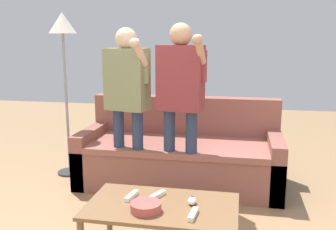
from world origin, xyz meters
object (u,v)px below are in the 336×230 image
(game_remote_wand_far, at_px, (158,195))
(game_remote_wand_spare, at_px, (193,214))
(game_remote_nunchuk, at_px, (192,201))
(player_left, at_px, (127,92))
(couch, at_px, (181,155))
(floor_lamp, at_px, (63,39))
(snack_bowl, at_px, (146,207))
(player_center, at_px, (180,91))
(game_remote_wand_near, at_px, (132,196))
(coffee_table, at_px, (162,211))

(game_remote_wand_far, distance_m, game_remote_wand_spare, 0.38)
(game_remote_nunchuk, xyz_separation_m, player_left, (-0.76, 1.05, 0.58))
(game_remote_wand_spare, bearing_deg, couch, 101.86)
(game_remote_nunchuk, height_order, game_remote_wand_spare, game_remote_nunchuk)
(game_remote_nunchuk, distance_m, floor_lamp, 2.41)
(floor_lamp, height_order, player_left, floor_lamp)
(snack_bowl, xyz_separation_m, player_center, (0.03, 1.19, 0.59))
(player_center, xyz_separation_m, game_remote_wand_near, (-0.18, -1.00, -0.61))
(game_remote_wand_near, bearing_deg, couch, 85.27)
(game_remote_nunchuk, relative_size, game_remote_wand_spare, 0.53)
(game_remote_wand_near, bearing_deg, game_remote_wand_spare, -23.68)
(player_left, bearing_deg, game_remote_nunchuk, -53.99)
(coffee_table, xyz_separation_m, game_remote_wand_far, (-0.06, 0.11, 0.06))
(game_remote_wand_far, bearing_deg, snack_bowl, -96.38)
(snack_bowl, distance_m, game_remote_wand_far, 0.23)
(floor_lamp, relative_size, player_center, 1.08)
(game_remote_nunchuk, bearing_deg, player_left, 126.01)
(game_remote_wand_far, bearing_deg, floor_lamp, 133.80)
(couch, height_order, player_center, player_center)
(game_remote_wand_near, distance_m, game_remote_wand_far, 0.18)
(player_left, relative_size, game_remote_wand_near, 9.64)
(game_remote_wand_spare, bearing_deg, coffee_table, 149.58)
(coffee_table, xyz_separation_m, player_center, (-0.05, 1.07, 0.67))
(player_center, distance_m, game_remote_wand_far, 1.13)
(snack_bowl, distance_m, game_remote_nunchuk, 0.32)
(player_center, bearing_deg, couch, 98.47)
(coffee_table, xyz_separation_m, player_left, (-0.57, 1.10, 0.65))
(game_remote_nunchuk, bearing_deg, couch, 102.11)
(couch, relative_size, game_remote_wand_far, 13.65)
(player_center, xyz_separation_m, game_remote_wand_spare, (0.28, -1.20, -0.61))
(player_center, distance_m, player_left, 0.52)
(game_remote_nunchuk, bearing_deg, game_remote_wand_far, 164.66)
(player_center, height_order, game_remote_wand_far, player_center)
(game_remote_nunchuk, xyz_separation_m, player_center, (-0.25, 1.02, 0.60))
(player_center, height_order, game_remote_wand_spare, player_center)
(game_remote_wand_near, bearing_deg, game_remote_wand_far, 14.82)
(game_remote_nunchuk, height_order, player_center, player_center)
(coffee_table, bearing_deg, game_remote_nunchuk, 12.75)
(floor_lamp, bearing_deg, game_remote_wand_near, -51.11)
(coffee_table, distance_m, snack_bowl, 0.16)
(coffee_table, relative_size, game_remote_wand_near, 6.06)
(floor_lamp, relative_size, game_remote_wand_spare, 10.68)
(coffee_table, distance_m, player_center, 1.26)
(couch, xyz_separation_m, game_remote_wand_near, (-0.12, -1.43, 0.13))
(game_remote_wand_far, bearing_deg, game_remote_nunchuk, -15.34)
(floor_lamp, bearing_deg, game_remote_wand_spare, -45.38)
(game_remote_nunchuk, distance_m, player_left, 1.42)
(floor_lamp, bearing_deg, couch, -0.84)
(game_remote_nunchuk, relative_size, player_left, 0.05)
(coffee_table, height_order, game_remote_wand_far, game_remote_wand_far)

